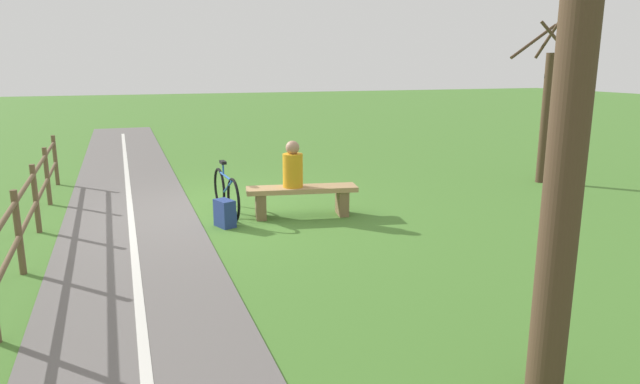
# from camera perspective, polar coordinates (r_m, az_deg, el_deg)

# --- Properties ---
(ground_plane) EXTENTS (80.00, 80.00, 0.00)m
(ground_plane) POSITION_cam_1_polar(r_m,az_deg,el_deg) (9.72, -10.96, -2.06)
(ground_plane) COLOR #477A2D
(paved_path) EXTENTS (2.44, 36.02, 0.02)m
(paved_path) POSITION_cam_1_polar(r_m,az_deg,el_deg) (5.86, -17.75, -12.60)
(paved_path) COLOR #66605E
(paved_path) RESTS_ON ground_plane
(path_centre_line) EXTENTS (0.42, 32.00, 0.00)m
(path_centre_line) POSITION_cam_1_polar(r_m,az_deg,el_deg) (5.86, -17.76, -12.52)
(path_centre_line) COLOR silver
(path_centre_line) RESTS_ON paved_path
(bench) EXTENTS (1.86, 0.74, 0.50)m
(bench) POSITION_cam_1_polar(r_m,az_deg,el_deg) (9.24, -1.86, -0.39)
(bench) COLOR #A88456
(bench) RESTS_ON ground_plane
(person_seated) EXTENTS (0.38, 0.38, 0.76)m
(person_seated) POSITION_cam_1_polar(r_m,az_deg,el_deg) (9.12, -2.80, 2.57)
(person_seated) COLOR orange
(person_seated) RESTS_ON bench
(bicycle) EXTENTS (0.17, 1.67, 0.89)m
(bicycle) POSITION_cam_1_polar(r_m,az_deg,el_deg) (9.50, -9.54, -0.04)
(bicycle) COLOR black
(bicycle) RESTS_ON ground_plane
(backpack) EXTENTS (0.34, 0.39, 0.43)m
(backpack) POSITION_cam_1_polar(r_m,az_deg,el_deg) (8.80, -9.64, -2.17)
(backpack) COLOR navy
(backpack) RESTS_ON ground_plane
(fence_roadside) EXTENTS (0.39, 10.99, 1.04)m
(fence_roadside) POSITION_cam_1_polar(r_m,az_deg,el_deg) (7.53, -28.44, -2.95)
(fence_roadside) COLOR brown
(fence_roadside) RESTS_ON ground_plane
(tree_by_path) EXTENTS (1.21, 1.22, 4.45)m
(tree_by_path) POSITION_cam_1_polar(r_m,az_deg,el_deg) (4.18, 24.40, 6.19)
(tree_by_path) COLOR #473323
(tree_by_path) RESTS_ON ground_plane
(tree_far_left) EXTENTS (1.27, 1.27, 3.96)m
(tree_far_left) POSITION_cam_1_polar(r_m,az_deg,el_deg) (12.72, 22.18, 8.49)
(tree_far_left) COLOR #473323
(tree_far_left) RESTS_ON ground_plane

